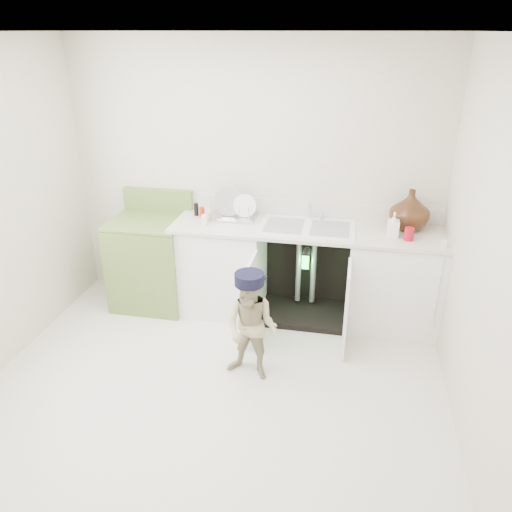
{
  "coord_description": "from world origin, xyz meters",
  "views": [
    {
      "loc": [
        0.91,
        -2.96,
        2.51
      ],
      "look_at": [
        0.19,
        0.7,
        0.81
      ],
      "focal_mm": 35.0,
      "sensor_mm": 36.0,
      "label": 1
    }
  ],
  "objects": [
    {
      "name": "avocado_stove",
      "position": [
        -0.95,
        1.18,
        0.45
      ],
      "size": [
        0.7,
        0.65,
        1.09
      ],
      "color": "olive",
      "rests_on": "ground"
    },
    {
      "name": "repair_worker",
      "position": [
        0.25,
        0.21,
        0.45
      ],
      "size": [
        0.61,
        0.87,
        0.89
      ],
      "rotation": [
        0.0,
        0.0,
        -0.2
      ],
      "color": "tan",
      "rests_on": "ground"
    },
    {
      "name": "counter_run",
      "position": [
        0.59,
        1.21,
        0.48
      ],
      "size": [
        2.44,
        1.02,
        1.26
      ],
      "color": "white",
      "rests_on": "ground"
    },
    {
      "name": "room_shell",
      "position": [
        0.0,
        0.0,
        1.25
      ],
      "size": [
        6.0,
        5.5,
        1.26
      ],
      "color": "beige",
      "rests_on": "ground"
    },
    {
      "name": "ground",
      "position": [
        0.0,
        0.0,
        0.0
      ],
      "size": [
        3.5,
        3.5,
        0.0
      ],
      "primitive_type": "plane",
      "color": "silver",
      "rests_on": "ground"
    }
  ]
}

